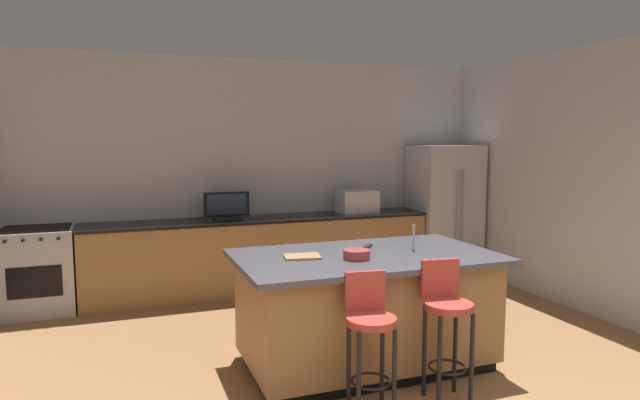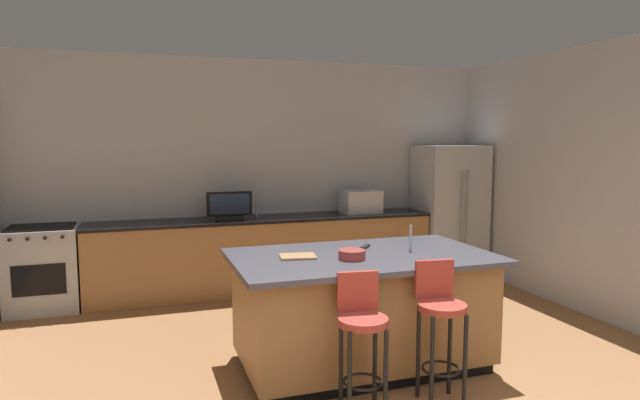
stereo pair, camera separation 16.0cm
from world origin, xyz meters
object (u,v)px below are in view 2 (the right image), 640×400
bar_stool_right (440,319)px  microwave (361,202)px  cutting_board (298,256)px  bar_stool_left (362,332)px  range_oven (43,269)px  fruit_bowl (352,255)px  tv_remote (365,247)px  refrigerator (449,211)px  tv_monitor (229,207)px  kitchen_island (362,309)px

bar_stool_right → microwave: bearing=83.7°
microwave → bar_stool_right: (-0.74, -3.23, -0.45)m
cutting_board → bar_stool_left: bearing=-75.2°
microwave → bar_stool_right: microwave is taller
range_oven → fruit_bowl: size_ratio=4.42×
microwave → tv_remote: bearing=-111.9°
refrigerator → fruit_bowl: (-2.45, -2.56, 0.08)m
tv_monitor → cutting_board: (0.15, -2.36, -0.12)m
range_oven → tv_monitor: 2.12m
microwave → cutting_board: size_ratio=1.70×
kitchen_island → bar_stool_right: size_ratio=2.10×
kitchen_island → bar_stool_left: bearing=-112.9°
fruit_bowl → bar_stool_right: bearing=-55.7°
bar_stool_right → tv_remote: bearing=105.2°
fruit_bowl → tv_remote: size_ratio=1.24×
tv_monitor → bar_stool_right: size_ratio=0.53×
microwave → tv_monitor: 1.71m
cutting_board → microwave: bearing=57.2°
refrigerator → bar_stool_left: (-2.63, -3.17, -0.31)m
kitchen_island → microwave: 2.73m
bar_stool_right → tv_remote: size_ratio=5.93×
refrigerator → cutting_board: bearing=-140.2°
microwave → tv_remote: 2.40m
refrigerator → tv_remote: bearing=-135.0°
cutting_board → fruit_bowl: bearing=-26.5°
refrigerator → fruit_bowl: bearing=-133.8°
microwave → fruit_bowl: 2.86m
range_oven → tv_remote: size_ratio=5.49×
range_oven → kitchen_island: bearing=-42.2°
range_oven → bar_stool_left: bar_stool_left is taller
kitchen_island → tv_remote: tv_remote is taller
microwave → tv_remote: microwave is taller
tv_remote → microwave: bearing=107.3°
fruit_bowl → microwave: bearing=65.8°
kitchen_island → bar_stool_right: (0.28, -0.76, 0.13)m
fruit_bowl → cutting_board: 0.43m
cutting_board → tv_remote: bearing=15.8°
bar_stool_left → refrigerator: bearing=58.0°
range_oven → tv_monitor: tv_monitor is taller
microwave → tv_remote: size_ratio=2.82×
microwave → tv_remote: (-0.89, -2.23, -0.11)m
tv_remote → refrigerator: bearing=84.2°
bar_stool_left → cutting_board: bearing=112.4°
bar_stool_right → cutting_board: 1.20m
refrigerator → microwave: bearing=178.0°
bar_stool_right → range_oven: bearing=139.6°
range_oven → bar_stool_right: bar_stool_right is taller
kitchen_island → fruit_bowl: size_ratio=10.03×
tv_monitor → bar_stool_right: (0.96, -3.18, -0.46)m
kitchen_island → refrigerator: (2.31, 2.42, 0.41)m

